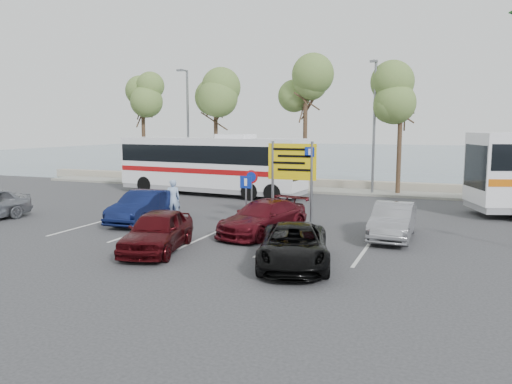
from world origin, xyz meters
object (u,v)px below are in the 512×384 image
(direction_sign, at_px, (292,168))
(car_maroon, at_px, (263,218))
(coach_bus_left, at_px, (210,167))
(pedestrian_near, at_px, (173,199))
(car_silver_b, at_px, (393,221))
(car_blue, at_px, (143,207))
(suv_black, at_px, (294,246))
(street_lamp_left, at_px, (187,121))
(street_lamp_right, at_px, (374,121))
(car_red, at_px, (158,231))

(direction_sign, distance_m, car_maroon, 3.35)
(coach_bus_left, bearing_deg, pedestrian_near, -75.38)
(car_silver_b, height_order, pedestrian_near, pedestrian_near)
(car_blue, bearing_deg, suv_black, -31.68)
(street_lamp_left, relative_size, direction_sign, 2.23)
(coach_bus_left, height_order, pedestrian_near, coach_bus_left)
(street_lamp_right, xyz_separation_m, direction_sign, (-2.00, -10.32, -2.17))
(car_maroon, xyz_separation_m, car_red, (-2.40, -3.87, 0.04))
(car_maroon, xyz_separation_m, car_silver_b, (4.85, 1.13, 0.01))
(coach_bus_left, xyz_separation_m, car_silver_b, (12.07, -8.61, -1.08))
(car_maroon, bearing_deg, street_lamp_right, 94.17)
(car_red, bearing_deg, car_silver_b, 21.22)
(car_blue, height_order, suv_black, car_blue)
(coach_bus_left, xyz_separation_m, suv_black, (9.67, -13.61, -1.13))
(direction_sign, bearing_deg, suv_black, -72.08)
(street_lamp_right, relative_size, car_red, 1.93)
(car_maroon, relative_size, suv_black, 1.02)
(street_lamp_right, bearing_deg, car_red, -105.38)
(car_blue, height_order, car_maroon, car_blue)
(car_silver_b, bearing_deg, coach_bus_left, 144.77)
(street_lamp_left, height_order, suv_black, street_lamp_left)
(suv_black, bearing_deg, car_silver_b, 48.25)
(car_blue, bearing_deg, street_lamp_left, 106.18)
(direction_sign, xyz_separation_m, car_red, (-2.69, -6.70, -1.72))
(pedestrian_near, bearing_deg, car_silver_b, 141.12)
(car_maroon, bearing_deg, pedestrian_near, 175.77)
(coach_bus_left, height_order, car_red, coach_bus_left)
(street_lamp_right, height_order, car_blue, street_lamp_right)
(direction_sign, distance_m, car_red, 7.42)
(street_lamp_right, xyz_separation_m, suv_black, (0.17, -17.02, -3.97))
(direction_sign, bearing_deg, car_maroon, -95.78)
(car_blue, bearing_deg, car_silver_b, -0.47)
(suv_black, bearing_deg, car_red, 163.89)
(car_maroon, height_order, pedestrian_near, pedestrian_near)
(coach_bus_left, height_order, car_blue, coach_bus_left)
(car_maroon, bearing_deg, car_blue, -169.31)
(coach_bus_left, bearing_deg, street_lamp_left, 135.77)
(suv_black, bearing_deg, direction_sign, 91.82)
(direction_sign, distance_m, car_blue, 6.82)
(car_silver_b, xyz_separation_m, pedestrian_near, (-9.97, 0.55, 0.24))
(street_lamp_right, distance_m, car_maroon, 13.92)
(car_red, bearing_deg, suv_black, -13.36)
(direction_sign, bearing_deg, car_blue, -157.78)
(car_maroon, xyz_separation_m, pedestrian_near, (-5.12, 1.69, 0.25))
(suv_black, xyz_separation_m, car_silver_b, (2.40, 5.00, 0.05))
(car_blue, bearing_deg, car_maroon, -8.06)
(car_blue, xyz_separation_m, car_silver_b, (10.67, 0.80, -0.03))
(car_red, xyz_separation_m, suv_black, (4.85, 0.00, -0.08))
(coach_bus_left, relative_size, suv_black, 2.75)
(suv_black, bearing_deg, pedestrian_near, 127.63)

